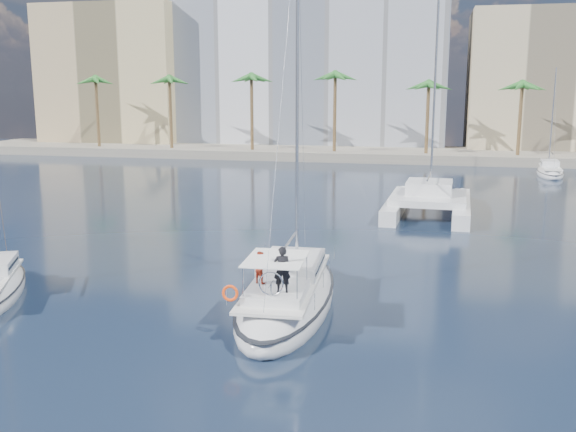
# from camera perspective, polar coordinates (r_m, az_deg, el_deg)

# --- Properties ---
(ground) EXTENTS (160.00, 160.00, 0.00)m
(ground) POSITION_cam_1_polar(r_m,az_deg,el_deg) (29.92, -1.87, -6.98)
(ground) COLOR black
(ground) RESTS_ON ground
(quay) EXTENTS (120.00, 14.00, 1.20)m
(quay) POSITION_cam_1_polar(r_m,az_deg,el_deg) (89.23, 7.96, 5.50)
(quay) COLOR gray
(quay) RESTS_ON ground
(building_modern) EXTENTS (42.00, 16.00, 28.00)m
(building_modern) POSITION_cam_1_polar(r_m,az_deg,el_deg) (102.42, 1.84, 13.83)
(building_modern) COLOR silver
(building_modern) RESTS_ON ground
(building_tan_left) EXTENTS (22.00, 14.00, 22.00)m
(building_tan_left) POSITION_cam_1_polar(r_m,az_deg,el_deg) (108.31, -14.72, 11.75)
(building_tan_left) COLOR tan
(building_tan_left) RESTS_ON ground
(building_beige) EXTENTS (20.00, 14.00, 20.00)m
(building_beige) POSITION_cam_1_polar(r_m,az_deg,el_deg) (98.64, 21.64, 10.84)
(building_beige) COLOR #C2AE8B
(building_beige) RESTS_ON ground
(palm_left) EXTENTS (3.60, 3.60, 12.30)m
(palm_left) POSITION_cam_1_polar(r_m,az_deg,el_deg) (93.99, -13.66, 11.50)
(palm_left) COLOR brown
(palm_left) RESTS_ON ground
(palm_centre) EXTENTS (3.60, 3.60, 12.30)m
(palm_centre) POSITION_cam_1_polar(r_m,az_deg,el_deg) (84.82, 7.91, 11.76)
(palm_centre) COLOR brown
(palm_centre) RESTS_ON ground
(main_sloop) EXTENTS (4.41, 12.19, 17.84)m
(main_sloop) POSITION_cam_1_polar(r_m,az_deg,el_deg) (27.97, -0.04, -7.12)
(main_sloop) COLOR silver
(main_sloop) RESTS_ON ground
(catamaran) EXTENTS (6.64, 12.43, 17.71)m
(catamaran) POSITION_cam_1_polar(r_m,az_deg,el_deg) (49.83, 12.40, 1.50)
(catamaran) COLOR silver
(catamaran) RESTS_ON ground
(seagull) EXTENTS (1.13, 0.48, 0.21)m
(seagull) POSITION_cam_1_polar(r_m,az_deg,el_deg) (32.17, -2.53, -4.12)
(seagull) COLOR silver
(seagull) RESTS_ON ground
(moored_yacht_a) EXTENTS (3.37, 9.52, 11.90)m
(moored_yacht_a) POSITION_cam_1_polar(r_m,az_deg,el_deg) (76.19, 22.23, 3.35)
(moored_yacht_a) COLOR silver
(moored_yacht_a) RESTS_ON ground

